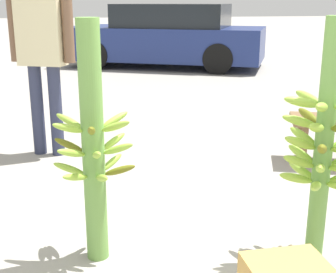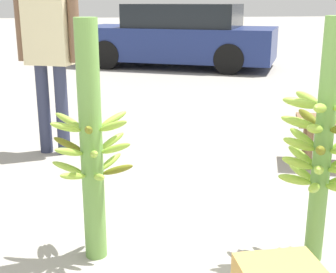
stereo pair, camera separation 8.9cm
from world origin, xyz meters
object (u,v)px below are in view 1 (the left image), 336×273
object	(u,v)px
parked_car	(167,37)
vendor_person	(42,45)
banana_stalk_left	(93,146)
banana_stalk_center	(324,143)

from	to	relation	value
parked_car	vendor_person	bearing A→B (deg)	-175.37
banana_stalk_left	parked_car	world-z (taller)	parked_car
vendor_person	parked_car	xyz separation A→B (m)	(2.30, 5.79, -0.37)
vendor_person	parked_car	distance (m)	6.24
banana_stalk_center	vendor_person	world-z (taller)	vendor_person
banana_stalk_left	vendor_person	world-z (taller)	vendor_person
parked_car	banana_stalk_left	bearing A→B (deg)	-167.84
banana_stalk_center	parked_car	xyz separation A→B (m)	(0.75, 7.99, -0.03)
banana_stalk_left	vendor_person	distance (m)	2.03
banana_stalk_left	vendor_person	bearing A→B (deg)	99.90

